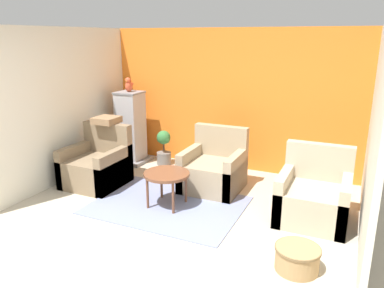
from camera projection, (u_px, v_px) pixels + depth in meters
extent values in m
plane|color=#B2A893|center=(130.00, 258.00, 3.98)|extent=(20.00, 20.00, 0.00)
cube|color=orange|center=(231.00, 100.00, 6.47)|extent=(4.53, 0.06, 2.41)
cube|color=beige|center=(64.00, 106.00, 5.93)|extent=(0.06, 3.20, 2.41)
cube|color=beige|center=(375.00, 136.00, 4.15)|extent=(0.06, 3.20, 2.41)
cube|color=slate|center=(167.00, 205.00, 5.21)|extent=(2.05, 1.50, 0.01)
cylinder|color=brown|center=(167.00, 174.00, 5.08)|extent=(0.63, 0.63, 0.04)
cylinder|color=brown|center=(148.00, 193.00, 5.06)|extent=(0.04, 0.04, 0.45)
cylinder|color=brown|center=(173.00, 198.00, 4.90)|extent=(0.04, 0.04, 0.45)
cylinder|color=brown|center=(161.00, 184.00, 5.40)|extent=(0.04, 0.04, 0.45)
cylinder|color=brown|center=(186.00, 188.00, 5.25)|extent=(0.04, 0.04, 0.45)
cube|color=#7A664C|center=(96.00, 172.00, 5.88)|extent=(0.86, 0.85, 0.45)
cube|color=#7A664C|center=(108.00, 138.00, 6.06)|extent=(0.86, 0.14, 0.48)
cube|color=#7A664C|center=(77.00, 163.00, 6.00)|extent=(0.12, 0.85, 0.62)
cube|color=#7A664C|center=(115.00, 170.00, 5.71)|extent=(0.12, 0.85, 0.62)
cube|color=tan|center=(313.00, 204.00, 4.73)|extent=(0.86, 0.85, 0.45)
cube|color=tan|center=(319.00, 161.00, 4.91)|extent=(0.86, 0.14, 0.48)
cube|color=tan|center=(284.00, 193.00, 4.85)|extent=(0.12, 0.85, 0.62)
cube|color=tan|center=(345.00, 203.00, 4.56)|extent=(0.12, 0.85, 0.62)
cube|color=#9E896B|center=(213.00, 176.00, 5.70)|extent=(0.86, 0.85, 0.45)
cube|color=#9E896B|center=(221.00, 141.00, 5.88)|extent=(0.86, 0.14, 0.48)
cube|color=#9E896B|center=(191.00, 167.00, 5.83)|extent=(0.12, 0.85, 0.62)
cube|color=#9E896B|center=(236.00, 174.00, 5.53)|extent=(0.12, 0.85, 0.62)
cube|color=slate|center=(132.00, 160.00, 7.05)|extent=(0.60, 0.60, 0.06)
cube|color=#A8A8AD|center=(131.00, 126.00, 6.87)|extent=(0.42, 0.42, 1.22)
cube|color=slate|center=(129.00, 93.00, 6.70)|extent=(0.44, 0.44, 0.03)
ellipsoid|color=#D14C2D|center=(129.00, 86.00, 6.67)|extent=(0.12, 0.15, 0.19)
sphere|color=#D14C2D|center=(128.00, 80.00, 6.62)|extent=(0.10, 0.10, 0.10)
cone|color=gold|center=(127.00, 81.00, 6.59)|extent=(0.05, 0.05, 0.05)
cone|color=#D14C2D|center=(131.00, 87.00, 6.74)|extent=(0.06, 0.12, 0.16)
cylinder|color=#66605B|center=(164.00, 158.00, 6.87)|extent=(0.26, 0.26, 0.23)
cylinder|color=brown|center=(164.00, 147.00, 6.81)|extent=(0.03, 0.03, 0.20)
sphere|color=#337038|center=(164.00, 137.00, 6.76)|extent=(0.25, 0.25, 0.25)
sphere|color=#337038|center=(161.00, 139.00, 6.82)|extent=(0.15, 0.15, 0.15)
sphere|color=#337038|center=(166.00, 140.00, 6.73)|extent=(0.14, 0.14, 0.14)
cylinder|color=#A37F51|center=(297.00, 259.00, 3.75)|extent=(0.43, 0.43, 0.25)
cylinder|color=brown|center=(298.00, 249.00, 3.72)|extent=(0.46, 0.46, 0.02)
cube|color=#846647|center=(106.00, 120.00, 5.97)|extent=(0.37, 0.37, 0.10)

